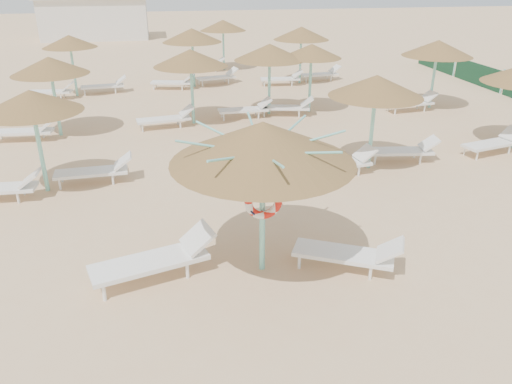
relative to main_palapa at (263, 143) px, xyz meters
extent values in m
plane|color=tan|center=(-0.41, 0.08, -2.57)|extent=(120.00, 120.00, 0.00)
cylinder|color=#7DD9CB|center=(0.00, 0.00, -1.33)|extent=(0.11, 0.11, 2.47)
cone|color=brown|center=(0.00, 0.00, 0.02)|extent=(3.29, 3.29, 0.74)
cylinder|color=#7DD9CB|center=(0.00, 0.00, -0.25)|extent=(0.20, 0.20, 0.12)
cylinder|color=#7DD9CB|center=(0.76, 0.00, -0.03)|extent=(1.49, 0.04, 0.38)
cylinder|color=#7DD9CB|center=(0.54, 0.54, -0.03)|extent=(1.08, 1.08, 0.38)
cylinder|color=#7DD9CB|center=(0.00, 0.76, -0.03)|extent=(0.04, 1.49, 0.38)
cylinder|color=#7DD9CB|center=(-0.54, 0.54, -0.03)|extent=(1.08, 1.08, 0.38)
cylinder|color=#7DD9CB|center=(-0.76, 0.00, -0.03)|extent=(1.49, 0.04, 0.38)
cylinder|color=#7DD9CB|center=(-0.54, -0.53, -0.03)|extent=(1.08, 1.08, 0.38)
cylinder|color=#7DD9CB|center=(0.00, -0.76, -0.03)|extent=(0.04, 1.49, 0.38)
cylinder|color=#7DD9CB|center=(0.54, -0.53, -0.03)|extent=(1.08, 1.08, 0.38)
torus|color=red|center=(0.00, -0.10, -1.07)|extent=(0.70, 0.15, 0.70)
cylinder|color=white|center=(-2.92, -0.49, -2.41)|extent=(0.07, 0.07, 0.32)
cylinder|color=white|center=(-3.07, 0.06, -2.41)|extent=(0.07, 0.07, 0.32)
cylinder|color=white|center=(-1.44, -0.06, -2.41)|extent=(0.07, 0.07, 0.32)
cylinder|color=white|center=(-1.60, 0.49, -2.41)|extent=(0.07, 0.07, 0.32)
cube|color=white|center=(-2.12, 0.04, -2.20)|extent=(2.27, 1.28, 0.09)
cube|color=white|center=(-1.19, 0.31, -1.93)|extent=(0.72, 0.81, 0.41)
cylinder|color=white|center=(0.71, -0.13, -2.43)|extent=(0.06, 0.06, 0.28)
cylinder|color=white|center=(0.94, 0.31, -2.43)|extent=(0.06, 0.06, 0.28)
cylinder|color=white|center=(1.91, -0.75, -2.43)|extent=(0.06, 0.06, 0.28)
cylinder|color=white|center=(2.14, -0.30, -2.43)|extent=(0.06, 0.06, 0.28)
cube|color=white|center=(1.54, -0.28, -2.25)|extent=(1.98, 1.42, 0.08)
cube|color=white|center=(2.29, -0.66, -2.01)|extent=(0.71, 0.76, 0.37)
cylinder|color=#7DD9CB|center=(-4.79, 4.65, -1.42)|extent=(0.11, 0.11, 2.30)
cone|color=brown|center=(-4.79, 4.65, -0.18)|extent=(2.42, 2.42, 0.54)
cylinder|color=#7DD9CB|center=(-4.79, 4.65, -0.42)|extent=(0.20, 0.20, 0.12)
cylinder|color=white|center=(-5.35, 3.97, -2.43)|extent=(0.06, 0.06, 0.28)
cylinder|color=white|center=(-5.33, 4.47, -2.43)|extent=(0.06, 0.06, 0.28)
cube|color=white|center=(-5.04, 4.21, -2.01)|extent=(0.51, 0.62, 0.36)
cylinder|color=white|center=(-4.48, 4.66, -2.43)|extent=(0.06, 0.06, 0.28)
cylinder|color=white|center=(-4.50, 5.16, -2.43)|extent=(0.06, 0.06, 0.28)
cylinder|color=white|center=(-3.13, 4.72, -2.43)|extent=(0.06, 0.06, 0.28)
cylinder|color=white|center=(-3.15, 5.22, -2.43)|extent=(0.06, 0.06, 0.28)
cube|color=white|center=(-3.69, 4.95, -2.25)|extent=(1.93, 0.71, 0.08)
cube|color=white|center=(-2.84, 4.99, -2.01)|extent=(0.51, 0.62, 0.36)
cylinder|color=#7DD9CB|center=(-5.21, 9.47, -1.42)|extent=(0.11, 0.11, 2.30)
cone|color=brown|center=(-5.21, 9.47, -0.18)|extent=(2.50, 2.50, 0.56)
cylinder|color=#7DD9CB|center=(-5.21, 9.47, -0.42)|extent=(0.20, 0.20, 0.12)
cylinder|color=white|center=(-7.09, 9.37, -2.43)|extent=(0.06, 0.06, 0.28)
cylinder|color=white|center=(-5.78, 8.78, -2.43)|extent=(0.06, 0.06, 0.28)
cylinder|color=white|center=(-5.74, 9.28, -2.43)|extent=(0.06, 0.06, 0.28)
cube|color=white|center=(-6.31, 9.07, -2.25)|extent=(1.94, 0.75, 0.08)
cube|color=white|center=(-5.46, 9.01, -2.01)|extent=(0.53, 0.63, 0.36)
cylinder|color=#7DD9CB|center=(-5.43, 15.33, -1.42)|extent=(0.11, 0.11, 2.30)
cone|color=brown|center=(-5.43, 15.33, -0.19)|extent=(2.32, 2.32, 0.52)
cylinder|color=#7DD9CB|center=(-5.43, 15.33, -0.42)|extent=(0.20, 0.20, 0.12)
cylinder|color=white|center=(-7.35, 14.77, -2.43)|extent=(0.06, 0.06, 0.28)
cylinder|color=white|center=(-7.29, 15.27, -2.43)|extent=(0.06, 0.06, 0.28)
cylinder|color=white|center=(-6.01, 14.61, -2.43)|extent=(0.06, 0.06, 0.28)
cylinder|color=white|center=(-5.95, 15.11, -2.43)|extent=(0.06, 0.06, 0.28)
cube|color=white|center=(-6.53, 14.93, -2.25)|extent=(1.96, 0.84, 0.08)
cube|color=white|center=(-5.68, 14.83, -2.01)|extent=(0.55, 0.65, 0.36)
cylinder|color=white|center=(-5.09, 15.29, -2.43)|extent=(0.06, 0.06, 0.28)
cylinder|color=white|center=(-5.15, 15.78, -2.43)|extent=(0.06, 0.06, 0.28)
cylinder|color=white|center=(-3.75, 15.44, -2.43)|extent=(0.06, 0.06, 0.28)
cylinder|color=white|center=(-3.81, 15.94, -2.43)|extent=(0.06, 0.06, 0.28)
cube|color=white|center=(-4.33, 15.63, -2.25)|extent=(1.96, 0.84, 0.08)
cube|color=white|center=(-3.48, 15.73, -2.01)|extent=(0.55, 0.65, 0.36)
cylinder|color=#7DD9CB|center=(-0.58, 10.07, -1.42)|extent=(0.11, 0.11, 2.30)
cone|color=brown|center=(-0.58, 10.07, -0.18)|extent=(2.65, 2.65, 0.60)
cylinder|color=#7DD9CB|center=(-0.58, 10.07, -0.42)|extent=(0.20, 0.20, 0.12)
cylinder|color=white|center=(-2.43, 9.30, -2.43)|extent=(0.06, 0.06, 0.28)
cylinder|color=white|center=(-2.51, 9.80, -2.43)|extent=(0.06, 0.06, 0.28)
cylinder|color=white|center=(-1.10, 9.50, -2.43)|extent=(0.06, 0.06, 0.28)
cylinder|color=white|center=(-1.17, 10.00, -2.43)|extent=(0.06, 0.06, 0.28)
cube|color=white|center=(-1.68, 9.67, -2.25)|extent=(1.97, 0.90, 0.08)
cube|color=white|center=(-0.84, 9.79, -2.01)|extent=(0.57, 0.67, 0.36)
cylinder|color=#7DD9CB|center=(-0.09, 16.26, -1.42)|extent=(0.11, 0.11, 2.30)
cone|color=brown|center=(-0.09, 16.26, -0.17)|extent=(2.78, 2.78, 0.63)
cylinder|color=#7DD9CB|center=(-0.09, 16.26, -0.42)|extent=(0.20, 0.20, 0.12)
cylinder|color=white|center=(-2.03, 15.81, -2.43)|extent=(0.06, 0.06, 0.28)
cylinder|color=white|center=(-1.91, 16.29, -2.43)|extent=(0.06, 0.06, 0.28)
cylinder|color=white|center=(-0.72, 15.48, -2.43)|extent=(0.06, 0.06, 0.28)
cylinder|color=white|center=(-0.60, 15.97, -2.43)|extent=(0.06, 0.06, 0.28)
cube|color=white|center=(-1.19, 15.86, -2.25)|extent=(1.99, 1.06, 0.08)
cube|color=white|center=(-0.37, 15.65, -2.01)|extent=(0.61, 0.70, 0.36)
cylinder|color=white|center=(0.29, 16.12, -2.43)|extent=(0.06, 0.06, 0.28)
cylinder|color=white|center=(0.17, 16.61, -2.43)|extent=(0.06, 0.06, 0.28)
cylinder|color=white|center=(1.60, 16.45, -2.43)|extent=(0.06, 0.06, 0.28)
cylinder|color=white|center=(1.48, 16.93, -2.43)|extent=(0.06, 0.06, 0.28)
cube|color=white|center=(1.01, 16.56, -2.25)|extent=(1.99, 1.06, 0.08)
cube|color=white|center=(1.83, 16.76, -2.01)|extent=(0.61, 0.70, 0.36)
cylinder|color=#7DD9CB|center=(4.09, 4.64, -1.42)|extent=(0.11, 0.11, 2.30)
cone|color=brown|center=(4.09, 4.64, -0.18)|extent=(2.59, 2.59, 0.58)
cylinder|color=#7DD9CB|center=(4.09, 4.64, -0.42)|extent=(0.20, 0.20, 0.12)
cylinder|color=white|center=(2.23, 3.88, -2.43)|extent=(0.06, 0.06, 0.28)
cylinder|color=white|center=(2.16, 4.37, -2.43)|extent=(0.06, 0.06, 0.28)
cylinder|color=white|center=(3.57, 4.07, -2.43)|extent=(0.06, 0.06, 0.28)
cylinder|color=white|center=(3.50, 4.56, -2.43)|extent=(0.06, 0.06, 0.28)
cube|color=white|center=(2.99, 4.24, -2.25)|extent=(1.97, 0.89, 0.08)
cube|color=white|center=(3.83, 4.36, -2.01)|extent=(0.57, 0.66, 0.36)
cylinder|color=white|center=(4.36, 4.81, -2.43)|extent=(0.06, 0.06, 0.28)
cylinder|color=white|center=(4.43, 5.30, -2.43)|extent=(0.06, 0.06, 0.28)
cylinder|color=white|center=(5.70, 4.61, -2.43)|extent=(0.06, 0.06, 0.28)
cylinder|color=white|center=(5.77, 5.11, -2.43)|extent=(0.06, 0.06, 0.28)
cube|color=white|center=(5.19, 4.94, -2.25)|extent=(1.97, 0.89, 0.08)
cube|color=white|center=(6.03, 4.82, -2.01)|extent=(0.57, 0.66, 0.36)
cylinder|color=#7DD9CB|center=(4.10, 10.84, -1.42)|extent=(0.11, 0.11, 2.30)
cone|color=brown|center=(4.10, 10.84, -0.19)|extent=(2.32, 2.32, 0.52)
cylinder|color=#7DD9CB|center=(4.10, 10.84, -0.42)|extent=(0.20, 0.20, 0.12)
cylinder|color=white|center=(2.16, 10.38, -2.43)|extent=(0.06, 0.06, 0.28)
cylinder|color=white|center=(2.28, 10.87, -2.43)|extent=(0.06, 0.06, 0.28)
cylinder|color=white|center=(3.48, 10.07, -2.43)|extent=(0.06, 0.06, 0.28)
cylinder|color=white|center=(3.59, 10.56, -2.43)|extent=(0.06, 0.06, 0.28)
cube|color=white|center=(3.00, 10.44, -2.25)|extent=(1.99, 1.04, 0.08)
cube|color=white|center=(3.83, 10.24, -2.01)|extent=(0.61, 0.70, 0.36)
cylinder|color=#7DD9CB|center=(5.14, 16.08, -1.42)|extent=(0.11, 0.11, 2.30)
cone|color=brown|center=(5.14, 16.08, -0.18)|extent=(2.68, 2.68, 0.60)
cylinder|color=#7DD9CB|center=(5.14, 16.08, -0.42)|extent=(0.20, 0.20, 0.12)
cylinder|color=white|center=(3.22, 15.50, -2.43)|extent=(0.06, 0.06, 0.28)
cylinder|color=white|center=(3.27, 16.00, -2.43)|extent=(0.06, 0.06, 0.28)
cylinder|color=white|center=(4.57, 15.38, -2.43)|extent=(0.06, 0.06, 0.28)
cylinder|color=white|center=(4.61, 15.88, -2.43)|extent=(0.06, 0.06, 0.28)
cube|color=white|center=(4.04, 15.68, -2.25)|extent=(1.95, 0.79, 0.08)
cube|color=white|center=(4.89, 15.60, -2.01)|extent=(0.54, 0.64, 0.36)
cylinder|color=white|center=(5.47, 16.05, -2.43)|extent=(0.06, 0.06, 0.28)
cylinder|color=white|center=(5.42, 16.55, -2.43)|extent=(0.06, 0.06, 0.28)
cylinder|color=white|center=(6.81, 16.18, -2.43)|extent=(0.06, 0.06, 0.28)
cylinder|color=white|center=(6.77, 16.68, -2.43)|extent=(0.06, 0.06, 0.28)
cube|color=white|center=(6.24, 16.38, -2.25)|extent=(1.95, 0.79, 0.08)
cube|color=white|center=(7.09, 16.46, -2.01)|extent=(0.54, 0.64, 0.36)
cylinder|color=white|center=(7.54, 4.59, -2.43)|extent=(0.06, 0.06, 0.28)
cylinder|color=white|center=(7.42, 5.07, -2.43)|extent=(0.06, 0.06, 0.28)
cylinder|color=white|center=(8.85, 4.90, -2.43)|extent=(0.06, 0.06, 0.28)
cylinder|color=white|center=(8.73, 5.39, -2.43)|extent=(0.06, 0.06, 0.28)
cube|color=white|center=(8.25, 5.02, -2.25)|extent=(1.99, 1.05, 0.08)
cube|color=white|center=(9.08, 5.22, -2.01)|extent=(0.61, 0.70, 0.36)
cylinder|color=#7DD9CB|center=(9.16, 10.49, -1.42)|extent=(0.11, 0.11, 2.30)
cone|color=brown|center=(9.16, 10.49, -0.17)|extent=(2.74, 2.74, 0.62)
cylinder|color=#7DD9CB|center=(9.16, 10.49, -0.42)|extent=(0.20, 0.20, 0.12)
cylinder|color=white|center=(7.30, 9.75, -2.43)|extent=(0.06, 0.06, 0.28)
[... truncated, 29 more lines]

